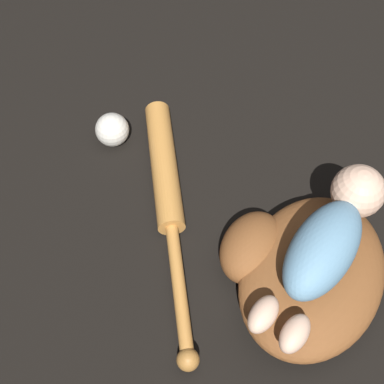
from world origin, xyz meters
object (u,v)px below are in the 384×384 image
baseball (112,130)px  baseball_bat (167,188)px  baby_figure (330,237)px  baseball_glove (302,269)px

baseball → baseball_bat: bearing=-100.2°
baseball_bat → baseball: 0.20m
baby_figure → baseball_bat: bearing=98.2°
baseball_glove → baby_figure: baby_figure is taller
baby_figure → baseball_bat: baby_figure is taller
baseball_glove → baby_figure: size_ratio=1.05×
baseball_bat → baseball: bearing=79.8°
baseball_glove → baby_figure: 0.10m
baby_figure → baseball: size_ratio=4.99×
baseball_bat → baseball: baseball is taller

